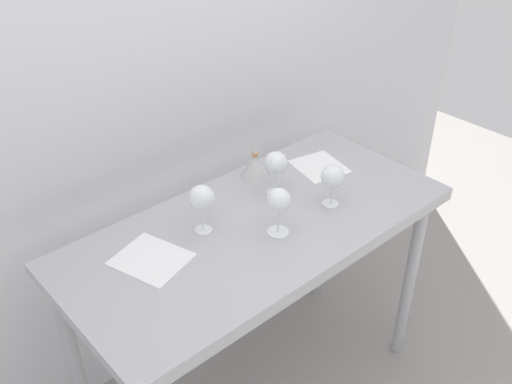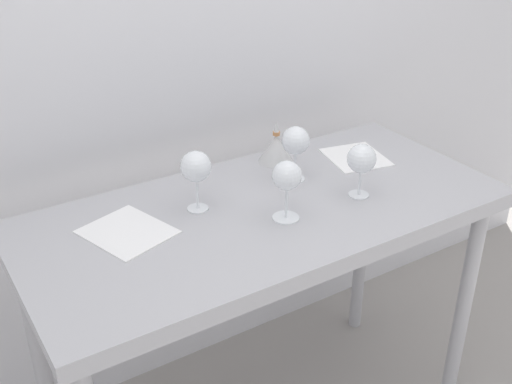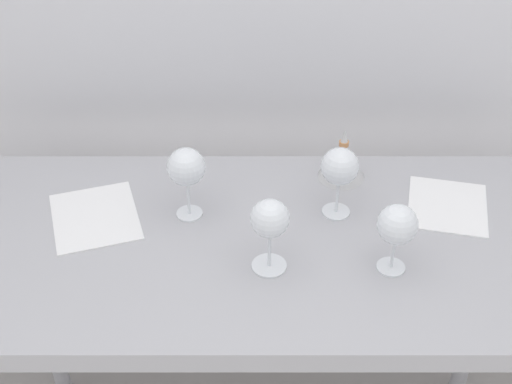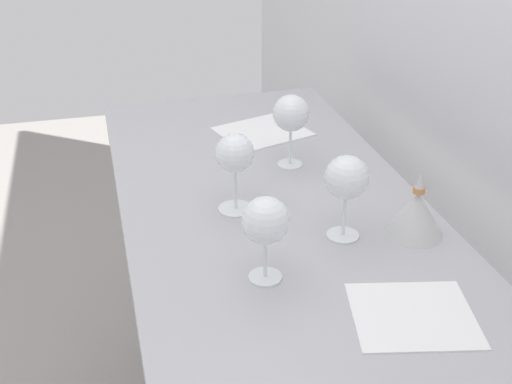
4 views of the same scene
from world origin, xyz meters
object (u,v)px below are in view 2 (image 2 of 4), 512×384
object	(u,v)px
wine_glass_near_center	(287,178)
wine_glass_far_right	(296,142)
tasting_sheet_upper	(127,232)
tasting_sheet_lower	(356,157)
wine_glass_near_right	(362,160)
wine_glass_far_left	(196,168)
decanter_funnel	(276,148)

from	to	relation	value
wine_glass_near_center	wine_glass_far_right	bearing A→B (deg)	49.07
tasting_sheet_upper	tasting_sheet_lower	xyz separation A→B (m)	(0.82, 0.04, 0.00)
wine_glass_near_right	wine_glass_near_center	xyz separation A→B (m)	(-0.26, 0.00, 0.01)
wine_glass_near_right	tasting_sheet_upper	bearing A→B (deg)	165.61
wine_glass_far_right	tasting_sheet_upper	distance (m)	0.57
tasting_sheet_lower	tasting_sheet_upper	bearing A→B (deg)	-165.02
wine_glass_far_left	tasting_sheet_lower	xyz separation A→B (m)	(0.61, 0.03, -0.13)
wine_glass_near_right	wine_glass_near_center	world-z (taller)	wine_glass_near_center
wine_glass_near_center	decanter_funnel	size ratio (longest dim) A/B	1.26
tasting_sheet_upper	wine_glass_near_center	bearing A→B (deg)	-39.69
wine_glass_near_right	wine_glass_near_center	size ratio (longest dim) A/B	0.94
wine_glass_near_right	wine_glass_far_left	bearing A→B (deg)	157.77
tasting_sheet_upper	wine_glass_far_left	bearing A→B (deg)	-14.39
wine_glass_far_right	wine_glass_near_right	xyz separation A→B (m)	(0.10, -0.19, -0.01)
wine_glass_near_center	wine_glass_near_right	bearing A→B (deg)	-0.96
wine_glass_far_right	wine_glass_near_right	bearing A→B (deg)	-61.84
tasting_sheet_upper	tasting_sheet_lower	distance (m)	0.82
wine_glass_far_right	tasting_sheet_upper	size ratio (longest dim) A/B	0.78
wine_glass_near_center	tasting_sheet_lower	size ratio (longest dim) A/B	0.86
wine_glass_near_right	tasting_sheet_lower	distance (m)	0.29
wine_glass_far_right	decanter_funnel	xyz separation A→B (m)	(0.03, 0.14, -0.08)
wine_glass_far_left	decanter_funnel	size ratio (longest dim) A/B	1.29
tasting_sheet_upper	tasting_sheet_lower	size ratio (longest dim) A/B	1.11
tasting_sheet_lower	wine_glass_far_left	bearing A→B (deg)	-165.07
wine_glass_far_left	wine_glass_near_center	xyz separation A→B (m)	(0.18, -0.18, -0.00)
wine_glass_near_center	tasting_sheet_lower	bearing A→B (deg)	25.81
tasting_sheet_upper	wine_glass_far_right	bearing A→B (deg)	-15.50
wine_glass_near_right	wine_glass_far_right	bearing A→B (deg)	118.16
wine_glass_far_left	wine_glass_near_center	bearing A→B (deg)	-43.93
wine_glass_near_center	wine_glass_far_left	bearing A→B (deg)	136.07
tasting_sheet_lower	decanter_funnel	size ratio (longest dim) A/B	1.45
wine_glass_far_right	wine_glass_near_right	size ratio (longest dim) A/B	1.07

